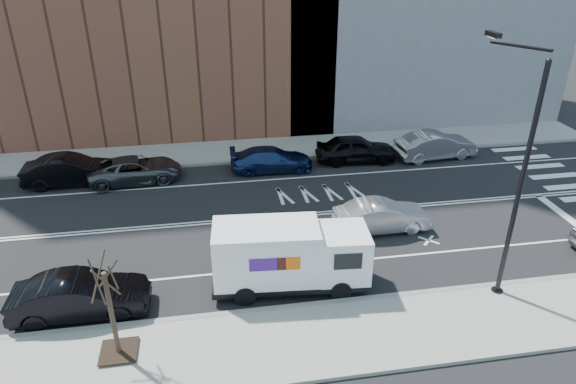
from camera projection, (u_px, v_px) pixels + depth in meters
name	position (u px, v px, depth m)	size (l,w,h in m)	color
ground	(287.00, 216.00, 25.37)	(120.00, 120.00, 0.00)	black
sidewalk_near	(329.00, 338.00, 17.58)	(44.00, 3.60, 0.15)	gray
sidewalk_far	(265.00, 149.00, 33.09)	(44.00, 3.60, 0.15)	gray
curb_near	(318.00, 305.00, 19.16)	(44.00, 0.25, 0.17)	gray
curb_far	(268.00, 160.00, 31.50)	(44.00, 0.25, 0.17)	gray
road_markings	(287.00, 216.00, 25.37)	(40.00, 8.60, 0.01)	white
streetlight	(515.00, 169.00, 18.03)	(0.44, 4.02, 9.34)	black
street_tree	(113.00, 322.00, 16.28)	(1.20, 1.20, 3.75)	black
fedex_van	(289.00, 256.00, 19.66)	(6.19, 2.55, 2.76)	black
far_parked_b	(71.00, 170.00, 28.29)	(1.75, 5.02, 1.65)	black
far_parked_c	(135.00, 170.00, 28.66)	(2.34, 5.08, 1.41)	#484B50
far_parked_d	(271.00, 159.00, 30.00)	(1.95, 4.80, 1.39)	navy
far_parked_e	(356.00, 149.00, 31.14)	(1.95, 4.84, 1.65)	black
far_parked_f	(435.00, 145.00, 31.66)	(1.75, 5.01, 1.65)	#9E9EA2
driving_sedan	(382.00, 216.00, 23.87)	(1.55, 4.43, 1.46)	#B8B7BC
near_parked_rear_a	(80.00, 296.00, 18.48)	(1.69, 4.84, 1.59)	black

